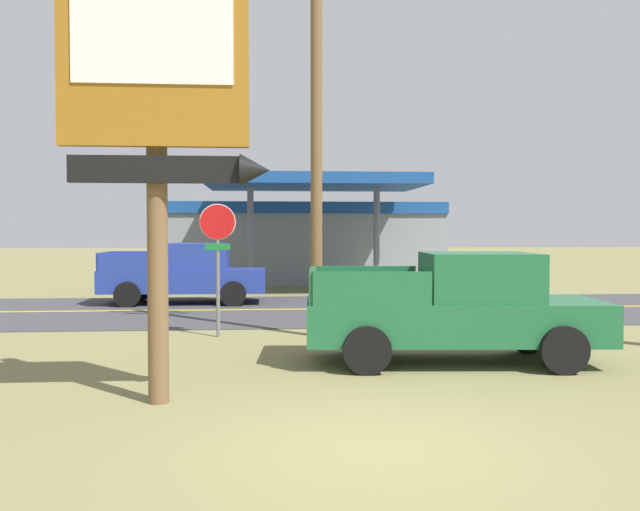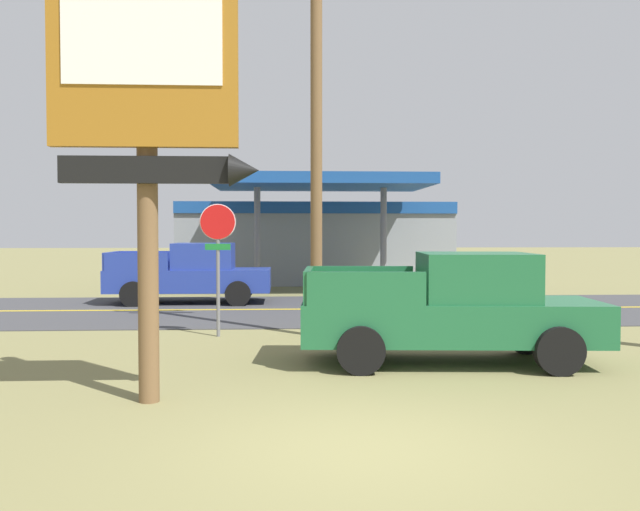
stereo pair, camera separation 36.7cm
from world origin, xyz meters
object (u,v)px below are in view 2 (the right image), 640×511
Objects in this scene: motel_sign at (149,103)px; gas_station at (314,240)px; utility_pole at (316,113)px; pickup_blue_on_road at (192,274)px; pickup_green_parked_on_lawn at (453,309)px; stop_sign at (218,246)px.

motel_sign is 0.51× the size of gas_station.
gas_station is (3.22, 22.18, -2.11)m from motel_sign.
utility_pole reaches higher than pickup_blue_on_road.
utility_pole is 1.74× the size of pickup_green_parked_on_lawn.
stop_sign is 7.28m from pickup_blue_on_road.
utility_pole reaches higher than pickup_green_parked_on_lawn.
pickup_green_parked_on_lawn is at bearing -55.50° from utility_pole.
pickup_blue_on_road is at bearing 102.07° from stop_sign.
gas_station is 2.25× the size of pickup_green_parked_on_lawn.
motel_sign is 6.48m from utility_pole.
pickup_blue_on_road is at bearing -115.43° from gas_station.
stop_sign is (0.34, 5.92, -2.03)m from motel_sign.
pickup_blue_on_road is (-1.51, 7.05, -1.06)m from stop_sign.
gas_station is at bearing 94.61° from pickup_green_parked_on_lawn.
motel_sign reaches higher than pickup_green_parked_on_lawn.
gas_station reaches higher than pickup_blue_on_road.
motel_sign reaches higher than pickup_blue_on_road.
pickup_blue_on_road is (-3.69, 7.06, -3.99)m from utility_pole.
pickup_green_parked_on_lawn is 11.96m from pickup_blue_on_road.
utility_pole is 1.79× the size of pickup_blue_on_road.
motel_sign is 1.18× the size of pickup_blue_on_road.
stop_sign is 0.55× the size of pickup_green_parked_on_lawn.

